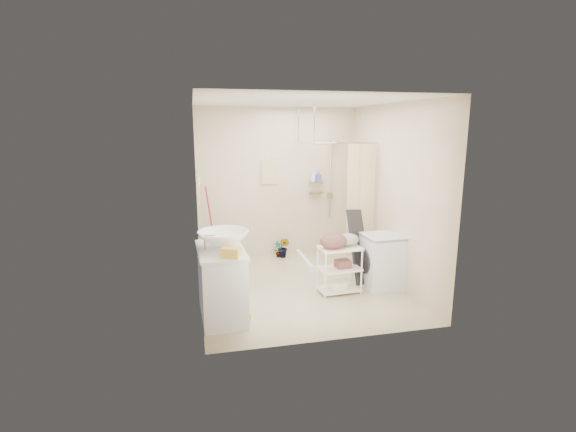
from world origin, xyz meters
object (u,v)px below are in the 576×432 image
(vanity, at_px, (222,283))
(laundry_rack, at_px, (339,265))
(toilet, at_px, (224,258))
(washing_machine, at_px, (381,261))

(vanity, relative_size, laundry_rack, 1.23)
(toilet, bearing_deg, washing_machine, -106.72)
(laundry_rack, bearing_deg, toilet, 146.67)
(washing_machine, relative_size, laundry_rack, 0.97)
(washing_machine, xyz_separation_m, laundry_rack, (-0.66, -0.08, 0.01))
(vanity, bearing_deg, laundry_rack, 11.04)
(vanity, distance_m, toilet, 1.25)
(washing_machine, bearing_deg, toilet, 158.40)
(vanity, relative_size, washing_machine, 1.27)
(washing_machine, bearing_deg, laundry_rack, -175.54)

